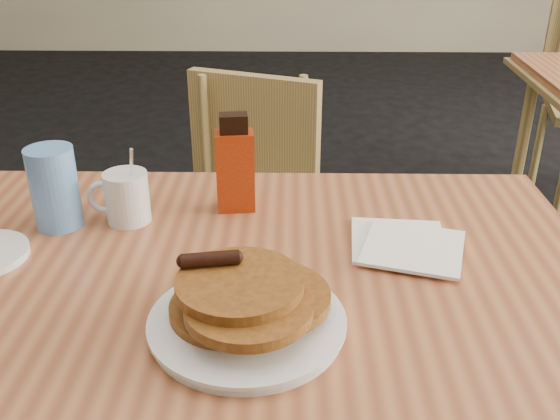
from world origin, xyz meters
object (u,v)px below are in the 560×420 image
object	(u,v)px
pancake_plate	(247,310)
coffee_mug	(126,196)
main_table	(229,294)
blue_tumbler	(54,188)
chair_main_far	(253,205)
syrup_bottle	(235,166)

from	to	relation	value
pancake_plate	coffee_mug	world-z (taller)	coffee_mug
coffee_mug	pancake_plate	bearing A→B (deg)	-53.54
main_table	coffee_mug	world-z (taller)	coffee_mug
coffee_mug	blue_tumbler	distance (m)	0.12
blue_tumbler	coffee_mug	bearing A→B (deg)	8.95
main_table	chair_main_far	distance (m)	0.77
chair_main_far	blue_tumbler	distance (m)	0.74
chair_main_far	syrup_bottle	distance (m)	0.62
main_table	blue_tumbler	size ratio (longest dim) A/B	8.47
coffee_mug	blue_tumbler	xyz separation A→B (m)	(-0.12, -0.02, 0.02)
pancake_plate	syrup_bottle	bearing A→B (deg)	96.92
main_table	blue_tumbler	distance (m)	0.37
syrup_bottle	pancake_plate	bearing A→B (deg)	-90.11
chair_main_far	pancake_plate	xyz separation A→B (m)	(0.05, -0.89, 0.28)
main_table	pancake_plate	size ratio (longest dim) A/B	4.60
pancake_plate	coffee_mug	distance (m)	0.39
coffee_mug	chair_main_far	bearing A→B (deg)	71.30
coffee_mug	syrup_bottle	distance (m)	0.20
coffee_mug	syrup_bottle	xyz separation A→B (m)	(0.19, 0.05, 0.04)
pancake_plate	blue_tumbler	world-z (taller)	blue_tumbler
syrup_bottle	coffee_mug	bearing A→B (deg)	-171.50
syrup_bottle	chair_main_far	bearing A→B (deg)	83.24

